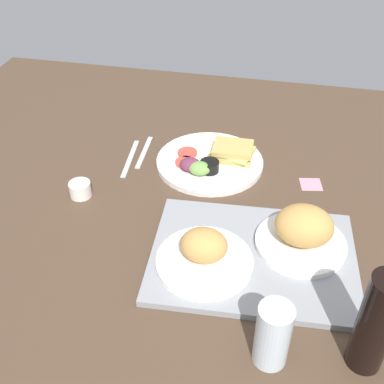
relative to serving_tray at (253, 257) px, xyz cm
name	(u,v)px	position (x,y,z in cm)	size (l,w,h in cm)	color
ground_plane	(202,203)	(15.29, -18.98, -2.30)	(190.00, 150.00, 3.00)	#4C3828
serving_tray	(253,257)	(0.00, 0.00, 0.00)	(45.00, 33.00, 1.60)	gray
bread_plate_near	(303,231)	(-10.06, -5.23, 4.96)	(20.38, 20.38, 10.16)	white
bread_plate_far	(204,253)	(10.16, 4.66, 3.57)	(21.05, 21.05, 8.31)	white
plate_with_salad	(212,161)	(15.52, -34.07, 0.84)	(30.16, 30.16, 5.40)	white
drinking_glass	(273,335)	(-5.62, 23.78, 5.99)	(6.27, 6.27, 13.59)	silver
soda_bottle	(376,324)	(-22.14, 20.77, 9.90)	(6.40, 6.40, 21.40)	black
espresso_cup	(80,189)	(46.32, -13.47, 1.20)	(5.60, 5.60, 4.00)	silver
fork	(144,152)	(36.17, -36.48, -0.55)	(17.00, 1.40, 0.50)	#B7B7BC
knife	(130,158)	(39.17, -32.48, -0.55)	(19.00, 1.40, 0.50)	#B7B7BC
sticky_note	(311,184)	(-12.20, -30.96, -0.74)	(5.60, 5.60, 0.12)	pink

